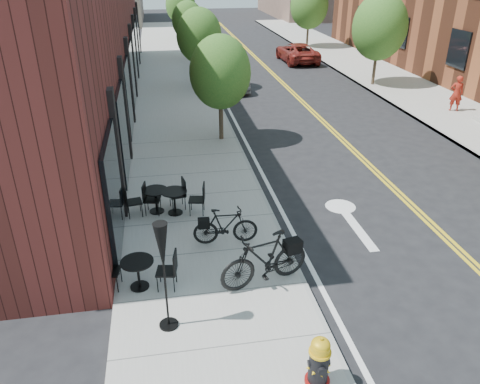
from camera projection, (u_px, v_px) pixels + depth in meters
ground at (307, 287)px, 9.94m from camera, size 120.00×120.00×0.00m
sidewalk_near at (183, 133)px, 18.41m from camera, size 4.00×70.00×0.12m
sidewalk_far at (461, 117)px, 20.23m from camera, size 4.00×70.00×0.12m
building_near at (65, 30)px, 19.70m from camera, size 5.00×28.00×7.00m
tree_near_a at (220, 72)px, 16.60m from camera, size 2.20×2.20×3.81m
tree_near_b at (199, 36)px, 23.59m from camera, size 2.30×2.30×3.98m
tree_near_c at (188, 21)px, 30.71m from camera, size 2.10×2.10×3.67m
tree_near_d at (181, 5)px, 37.63m from camera, size 2.40×2.40×4.11m
tree_far_b at (380, 27)px, 23.95m from camera, size 2.80×2.80×4.62m
tree_far_c at (309, 6)px, 34.51m from camera, size 2.80×2.80×4.62m
fire_hydrant at (319, 362)px, 7.37m from camera, size 0.42×0.42×0.94m
bicycle_left at (265, 259)px, 9.61m from camera, size 2.06×1.05×1.19m
bicycle_right at (225, 226)px, 11.06m from camera, size 1.56×0.52×0.93m
bistro_set_a at (138, 270)px, 9.56m from camera, size 1.60×0.78×0.85m
bistro_set_b at (174, 199)px, 12.37m from camera, size 1.63×0.80×0.86m
bistro_set_c at (156, 197)px, 12.45m from camera, size 1.61×0.79×0.85m
patio_umbrella at (163, 255)px, 8.02m from camera, size 0.36×0.36×2.21m
parked_car_a at (227, 75)px, 24.61m from camera, size 2.06×4.33×1.43m
parked_car_b at (217, 58)px, 28.43m from camera, size 2.23×4.83×1.54m
parked_car_c at (213, 41)px, 34.72m from camera, size 2.26×4.88×1.38m
parked_car_far at (297, 52)px, 30.92m from camera, size 2.13×4.49×1.24m
pedestrian at (456, 93)px, 20.59m from camera, size 0.66×0.54×1.56m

